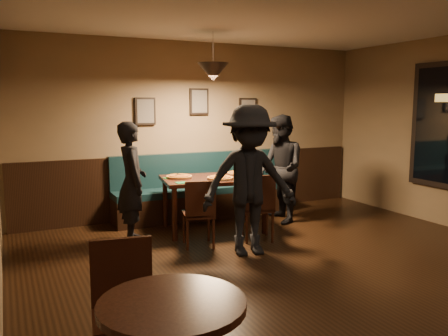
% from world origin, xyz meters
% --- Properties ---
extents(floor, '(7.00, 7.00, 0.00)m').
position_xyz_m(floor, '(0.00, 0.00, 0.00)').
color(floor, black).
rests_on(floor, ground).
extents(wall_back, '(6.00, 0.00, 6.00)m').
position_xyz_m(wall_back, '(0.00, 3.50, 1.40)').
color(wall_back, '#8C704F').
rests_on(wall_back, ground).
extents(wainscot, '(5.88, 0.06, 1.00)m').
position_xyz_m(wainscot, '(0.00, 3.47, 0.50)').
color(wainscot, black).
rests_on(wainscot, ground).
extents(booth_bench, '(3.00, 0.60, 1.00)m').
position_xyz_m(booth_bench, '(0.00, 3.20, 0.50)').
color(booth_bench, '#0F232D').
rests_on(booth_bench, ground).
extents(picture_left, '(0.32, 0.04, 0.42)m').
position_xyz_m(picture_left, '(-0.90, 3.47, 1.70)').
color(picture_left, black).
rests_on(picture_left, wall_back).
extents(picture_center, '(0.32, 0.04, 0.42)m').
position_xyz_m(picture_center, '(0.00, 3.47, 1.85)').
color(picture_center, black).
rests_on(picture_center, wall_back).
extents(picture_right, '(0.32, 0.04, 0.42)m').
position_xyz_m(picture_right, '(0.90, 3.47, 1.70)').
color(picture_right, black).
rests_on(picture_right, wall_back).
extents(pendant_lamp, '(0.44, 0.44, 0.25)m').
position_xyz_m(pendant_lamp, '(-0.22, 2.42, 2.25)').
color(pendant_lamp, black).
rests_on(pendant_lamp, ceiling).
extents(dining_table, '(1.57, 1.14, 0.77)m').
position_xyz_m(dining_table, '(-0.22, 2.42, 0.39)').
color(dining_table, '#311E0D').
rests_on(dining_table, floor).
extents(chair_near_left, '(0.46, 0.46, 0.87)m').
position_xyz_m(chair_near_left, '(-0.71, 1.81, 0.43)').
color(chair_near_left, '#311C0D').
rests_on(chair_near_left, floor).
extents(chair_near_right, '(0.50, 0.50, 0.90)m').
position_xyz_m(chair_near_right, '(0.11, 1.72, 0.45)').
color(chair_near_right, black).
rests_on(chair_near_right, floor).
extents(diner_left, '(0.42, 0.61, 1.59)m').
position_xyz_m(diner_left, '(-1.42, 2.37, 0.80)').
color(diner_left, black).
rests_on(diner_left, floor).
extents(diner_right, '(0.77, 0.91, 1.66)m').
position_xyz_m(diner_right, '(0.89, 2.40, 0.83)').
color(diner_right, black).
rests_on(diner_right, floor).
extents(diner_front, '(1.27, 0.86, 1.81)m').
position_xyz_m(diner_front, '(-0.27, 1.25, 0.90)').
color(diner_front, black).
rests_on(diner_front, floor).
extents(pizza_a, '(0.48, 0.48, 0.04)m').
position_xyz_m(pizza_a, '(-0.68, 2.58, 0.79)').
color(pizza_a, orange).
rests_on(pizza_a, dining_table).
extents(pizza_b, '(0.43, 0.43, 0.04)m').
position_xyz_m(pizza_b, '(-0.21, 2.23, 0.79)').
color(pizza_b, '#D16027').
rests_on(pizza_b, dining_table).
extents(pizza_c, '(0.40, 0.40, 0.04)m').
position_xyz_m(pizza_c, '(0.24, 2.53, 0.79)').
color(pizza_c, orange).
rests_on(pizza_c, dining_table).
extents(soda_glass, '(0.07, 0.07, 0.14)m').
position_xyz_m(soda_glass, '(0.34, 2.12, 0.84)').
color(soda_glass, black).
rests_on(soda_glass, dining_table).
extents(tabasco_bottle, '(0.03, 0.03, 0.11)m').
position_xyz_m(tabasco_bottle, '(0.31, 2.37, 0.82)').
color(tabasco_bottle, '#930E04').
rests_on(tabasco_bottle, dining_table).
extents(napkin_a, '(0.19, 0.19, 0.01)m').
position_xyz_m(napkin_a, '(-0.82, 2.62, 0.77)').
color(napkin_a, '#1A6526').
rests_on(napkin_a, dining_table).
extents(napkin_b, '(0.16, 0.16, 0.01)m').
position_xyz_m(napkin_b, '(-0.80, 2.18, 0.77)').
color(napkin_b, '#1B6731').
rests_on(napkin_b, dining_table).
extents(cutlery_set, '(0.19, 0.11, 0.00)m').
position_xyz_m(cutlery_set, '(-0.19, 2.03, 0.77)').
color(cutlery_set, '#BDBDC1').
rests_on(cutlery_set, dining_table).
extents(cafe_chair_far, '(0.47, 0.47, 0.93)m').
position_xyz_m(cafe_chair_far, '(-2.27, -0.72, 0.46)').
color(cafe_chair_far, '#321E0D').
rests_on(cafe_chair_far, floor).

